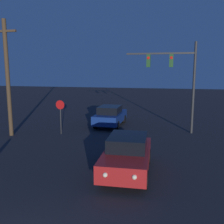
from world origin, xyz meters
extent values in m
cube|color=#B21E1E|center=(1.63, 6.65, 0.71)|extent=(2.13, 4.39, 0.73)
cube|color=black|center=(1.62, 6.87, 1.36)|extent=(1.73, 2.15, 0.57)
cylinder|color=black|center=(2.58, 5.36, 0.35)|extent=(0.24, 0.71, 0.70)
cylinder|color=black|center=(0.81, 5.28, 0.35)|extent=(0.24, 0.71, 0.70)
cylinder|color=black|center=(2.45, 8.03, 0.35)|extent=(0.24, 0.71, 0.70)
cylinder|color=black|center=(0.68, 7.94, 0.35)|extent=(0.24, 0.71, 0.70)
sphere|color=#F9EFC6|center=(2.26, 4.51, 0.79)|extent=(0.18, 0.18, 0.18)
sphere|color=#F9EFC6|center=(1.20, 4.46, 0.79)|extent=(0.18, 0.18, 0.18)
cube|color=navy|center=(-1.32, 15.81, 0.71)|extent=(1.98, 4.32, 0.73)
cube|color=black|center=(-1.33, 15.59, 1.36)|extent=(1.66, 2.09, 0.57)
cylinder|color=black|center=(-2.19, 17.15, 0.35)|extent=(0.22, 0.70, 0.70)
cylinder|color=black|center=(-0.42, 17.13, 0.35)|extent=(0.22, 0.70, 0.70)
cylinder|color=black|center=(-2.23, 14.49, 0.35)|extent=(0.22, 0.70, 0.70)
cylinder|color=black|center=(-0.45, 14.47, 0.35)|extent=(0.22, 0.70, 0.70)
sphere|color=#F9EFC6|center=(-1.83, 17.99, 0.79)|extent=(0.18, 0.18, 0.18)
sphere|color=#F9EFC6|center=(-0.77, 17.97, 0.79)|extent=(0.18, 0.18, 0.18)
cylinder|color=#2D2D2D|center=(4.99, 14.76, 3.24)|extent=(0.18, 0.18, 6.48)
cube|color=#2D2D2D|center=(2.57, 14.76, 5.70)|extent=(4.83, 0.12, 0.12)
cube|color=#1E471E|center=(3.38, 14.76, 5.19)|extent=(0.28, 0.28, 0.90)
cylinder|color=red|center=(3.38, 14.61, 5.39)|extent=(0.20, 0.02, 0.20)
cube|color=#1E471E|center=(1.77, 14.76, 5.19)|extent=(0.28, 0.28, 0.90)
cylinder|color=red|center=(1.77, 14.61, 5.39)|extent=(0.20, 0.02, 0.20)
cylinder|color=#2D2D2D|center=(-4.15, 12.37, 1.22)|extent=(0.07, 0.07, 2.43)
cylinder|color=red|center=(-4.15, 12.35, 2.11)|extent=(0.64, 0.03, 0.64)
cylinder|color=#4C3823|center=(-7.38, 11.21, 3.92)|extent=(0.28, 0.28, 7.84)
cube|color=#4C3823|center=(-7.38, 11.21, 7.06)|extent=(1.69, 0.14, 0.14)
camera|label=1|loc=(3.38, -3.76, 4.53)|focal=40.00mm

